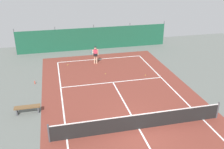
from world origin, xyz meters
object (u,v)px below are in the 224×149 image
Objects in this scene: courtside_bench at (27,108)px; tennis_ball_near_player at (145,75)px; tennis_ball_midcourt at (105,74)px; water_bottle at (35,82)px; tennis_ball_by_sideline at (68,65)px; tennis_player at (95,54)px; tennis_net at (139,122)px.

tennis_ball_near_player is at bearing 22.45° from courtside_bench.
tennis_ball_midcourt is 0.28× the size of water_bottle.
water_bottle is (-5.81, -0.60, 0.09)m from tennis_ball_midcourt.
tennis_ball_near_player is at bearing -32.31° from tennis_ball_by_sideline.
tennis_player is at bearing 98.28° from tennis_ball_midcourt.
tennis_ball_near_player is 3.40m from tennis_ball_midcourt.
courtside_bench is (-9.30, -3.84, 0.34)m from tennis_ball_near_player.
tennis_net is 153.33× the size of tennis_ball_near_player.
tennis_ball_by_sideline is 0.28× the size of water_bottle.
tennis_player is 9.48m from courtside_bench.
tennis_ball_near_player is 0.04× the size of courtside_bench.
tennis_ball_by_sideline is at bearing 106.24° from tennis_net.
tennis_player is 2.83m from tennis_ball_midcourt.
tennis_ball_midcourt is 5.84m from water_bottle.
tennis_ball_midcourt is at bearing 110.17° from tennis_player.
tennis_ball_by_sideline is at bearing 50.56° from water_bottle.
tennis_net is 9.69m from water_bottle.
tennis_net reaches higher than water_bottle.
tennis_ball_near_player is at bearing 67.11° from tennis_net.
tennis_player is at bearing 134.22° from tennis_ball_near_player.
courtside_bench is (-6.31, 3.25, -0.14)m from tennis_net.
tennis_ball_midcourt is at bearing 5.87° from water_bottle.
tennis_net is 153.33× the size of tennis_ball_by_sideline.
tennis_ball_by_sideline is at bearing 147.69° from tennis_ball_near_player.
tennis_player is 2.76m from tennis_ball_by_sideline.
tennis_ball_near_player and tennis_ball_by_sideline have the same top height.
water_bottle is (-5.42, -3.24, -0.84)m from tennis_player.
tennis_net is 11.48m from tennis_ball_by_sideline.
tennis_net is 10.83m from tennis_player.
tennis_net is 6.17× the size of tennis_player.
water_bottle reaches higher than tennis_ball_by_sideline.
tennis_net reaches higher than courtside_bench.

